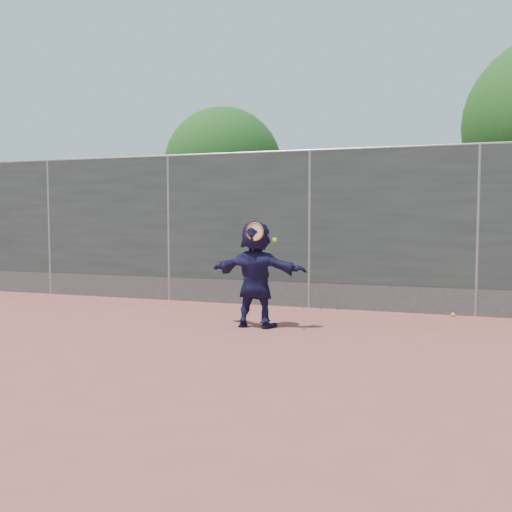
% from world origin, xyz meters
% --- Properties ---
extents(ground, '(80.00, 80.00, 0.00)m').
position_xyz_m(ground, '(0.00, 0.00, 0.00)').
color(ground, '#9E4C42').
rests_on(ground, ground).
extents(player, '(1.58, 0.53, 1.70)m').
position_xyz_m(player, '(-0.35, 1.35, 0.85)').
color(player, '#17153B').
rests_on(player, ground).
extents(ball_ground, '(0.07, 0.07, 0.07)m').
position_xyz_m(ball_ground, '(2.63, 3.35, 0.03)').
color(ball_ground, '#BEE533').
rests_on(ball_ground, ground).
extents(fence, '(20.00, 0.06, 3.03)m').
position_xyz_m(fence, '(-0.00, 3.50, 1.58)').
color(fence, '#38423D').
rests_on(fence, ground).
extents(swing_action, '(0.52, 0.18, 0.51)m').
position_xyz_m(swing_action, '(-0.26, 1.15, 1.49)').
color(swing_action, '#CD5613').
rests_on(swing_action, ground).
extents(tree_left, '(3.15, 3.00, 4.53)m').
position_xyz_m(tree_left, '(-2.85, 6.55, 2.94)').
color(tree_left, '#382314').
rests_on(tree_left, ground).
extents(weed_clump, '(0.68, 0.07, 0.30)m').
position_xyz_m(weed_clump, '(0.29, 3.38, 0.13)').
color(weed_clump, '#387226').
rests_on(weed_clump, ground).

